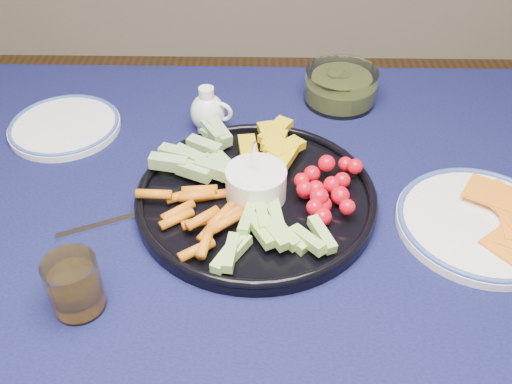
{
  "coord_description": "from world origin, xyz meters",
  "views": [
    {
      "loc": [
        -0.09,
        -0.55,
        1.34
      ],
      "look_at": [
        -0.1,
        0.1,
        0.77
      ],
      "focal_mm": 40.0,
      "sensor_mm": 36.0,
      "label": 1
    }
  ],
  "objects_px": {
    "dining_table": "(321,291)",
    "side_plate_extra": "(65,126)",
    "crudite_platter": "(254,193)",
    "cheese_plate": "(481,221)",
    "pickle_bowl": "(341,88)",
    "juice_tumbler": "(75,288)",
    "creamer_pitcher": "(208,112)"
  },
  "relations": [
    {
      "from": "crudite_platter",
      "to": "side_plate_extra",
      "type": "bearing_deg",
      "value": 150.95
    },
    {
      "from": "pickle_bowl",
      "to": "juice_tumbler",
      "type": "bearing_deg",
      "value": -127.09
    },
    {
      "from": "cheese_plate",
      "to": "juice_tumbler",
      "type": "relative_size",
      "value": 3.07
    },
    {
      "from": "crudite_platter",
      "to": "cheese_plate",
      "type": "distance_m",
      "value": 0.34
    },
    {
      "from": "crudite_platter",
      "to": "creamer_pitcher",
      "type": "height_order",
      "value": "crudite_platter"
    },
    {
      "from": "pickle_bowl",
      "to": "side_plate_extra",
      "type": "xyz_separation_m",
      "value": [
        -0.51,
        -0.11,
        -0.02
      ]
    },
    {
      "from": "dining_table",
      "to": "side_plate_extra",
      "type": "xyz_separation_m",
      "value": [
        -0.45,
        0.29,
        0.1
      ]
    },
    {
      "from": "juice_tumbler",
      "to": "crudite_platter",
      "type": "bearing_deg",
      "value": 42.3
    },
    {
      "from": "dining_table",
      "to": "cheese_plate",
      "type": "xyz_separation_m",
      "value": [
        0.23,
        0.05,
        0.1
      ]
    },
    {
      "from": "crudite_platter",
      "to": "side_plate_extra",
      "type": "relative_size",
      "value": 1.86
    },
    {
      "from": "dining_table",
      "to": "pickle_bowl",
      "type": "relative_size",
      "value": 12.13
    },
    {
      "from": "side_plate_extra",
      "to": "juice_tumbler",
      "type": "bearing_deg",
      "value": -72.07
    },
    {
      "from": "pickle_bowl",
      "to": "dining_table",
      "type": "bearing_deg",
      "value": -98.01
    },
    {
      "from": "dining_table",
      "to": "juice_tumbler",
      "type": "relative_size",
      "value": 20.95
    },
    {
      "from": "pickle_bowl",
      "to": "juice_tumbler",
      "type": "distance_m",
      "value": 0.63
    },
    {
      "from": "creamer_pitcher",
      "to": "pickle_bowl",
      "type": "xyz_separation_m",
      "value": [
        0.24,
        0.1,
        -0.01
      ]
    },
    {
      "from": "dining_table",
      "to": "crudite_platter",
      "type": "bearing_deg",
      "value": 135.67
    },
    {
      "from": "pickle_bowl",
      "to": "side_plate_extra",
      "type": "bearing_deg",
      "value": -167.96
    },
    {
      "from": "dining_table",
      "to": "crudite_platter",
      "type": "relative_size",
      "value": 4.52
    },
    {
      "from": "dining_table",
      "to": "cheese_plate",
      "type": "bearing_deg",
      "value": 13.01
    },
    {
      "from": "dining_table",
      "to": "side_plate_extra",
      "type": "bearing_deg",
      "value": 146.92
    },
    {
      "from": "cheese_plate",
      "to": "dining_table",
      "type": "bearing_deg",
      "value": -166.99
    },
    {
      "from": "cheese_plate",
      "to": "side_plate_extra",
      "type": "bearing_deg",
      "value": 160.63
    },
    {
      "from": "crudite_platter",
      "to": "cheese_plate",
      "type": "xyz_separation_m",
      "value": [
        0.33,
        -0.05,
        -0.01
      ]
    },
    {
      "from": "dining_table",
      "to": "cheese_plate",
      "type": "distance_m",
      "value": 0.26
    },
    {
      "from": "creamer_pitcher",
      "to": "side_plate_extra",
      "type": "height_order",
      "value": "creamer_pitcher"
    },
    {
      "from": "juice_tumbler",
      "to": "creamer_pitcher",
      "type": "bearing_deg",
      "value": 71.53
    },
    {
      "from": "cheese_plate",
      "to": "juice_tumbler",
      "type": "distance_m",
      "value": 0.57
    },
    {
      "from": "juice_tumbler",
      "to": "dining_table",
      "type": "bearing_deg",
      "value": 17.27
    },
    {
      "from": "creamer_pitcher",
      "to": "cheese_plate",
      "type": "xyz_separation_m",
      "value": [
        0.42,
        -0.25,
        -0.02
      ]
    },
    {
      "from": "crudite_platter",
      "to": "side_plate_extra",
      "type": "height_order",
      "value": "crudite_platter"
    },
    {
      "from": "creamer_pitcher",
      "to": "side_plate_extra",
      "type": "xyz_separation_m",
      "value": [
        -0.26,
        -0.01,
        -0.03
      ]
    }
  ]
}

